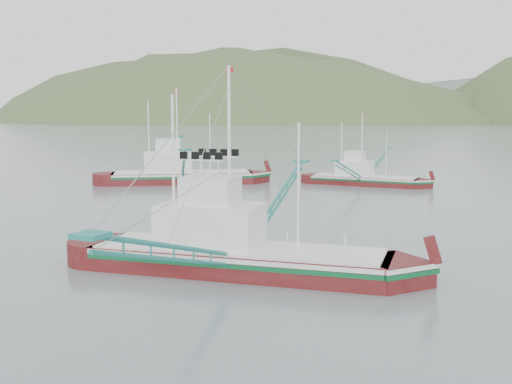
% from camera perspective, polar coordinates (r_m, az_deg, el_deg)
% --- Properties ---
extents(ground, '(1200.00, 1200.00, 0.00)m').
position_cam_1_polar(ground, '(36.37, -3.89, -6.13)').
color(ground, slate).
rests_on(ground, ground).
extents(main_boat, '(16.09, 28.31, 11.51)m').
position_cam_1_polar(main_boat, '(33.49, -1.89, -4.13)').
color(main_boat, '#4C0C0D').
rests_on(main_boat, ground).
extents(bg_boat_left, '(19.64, 26.26, 11.62)m').
position_cam_1_polar(bg_boat_left, '(73.39, -6.66, 2.67)').
color(bg_boat_left, '#4C0C0D').
rests_on(bg_boat_left, ground).
extents(bg_boat_far, '(11.86, 21.41, 8.66)m').
position_cam_1_polar(bg_boat_far, '(72.46, 9.50, 1.55)').
color(bg_boat_far, '#4C0C0D').
rests_on(bg_boat_far, ground).
extents(headland_left, '(448.00, 308.00, 210.00)m').
position_cam_1_polar(headland_left, '(437.91, -2.56, 6.36)').
color(headland_left, '#42592D').
rests_on(headland_left, ground).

